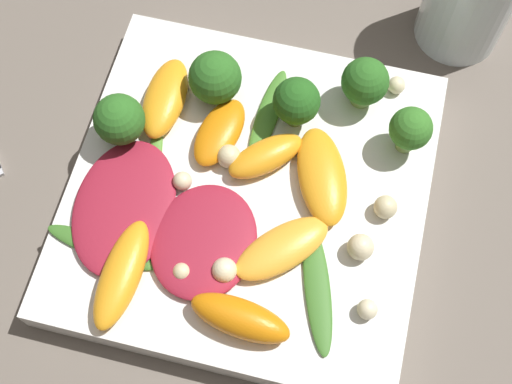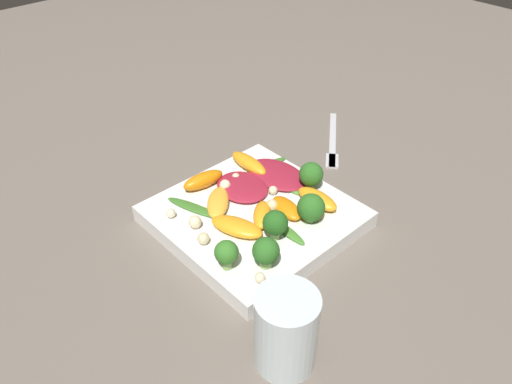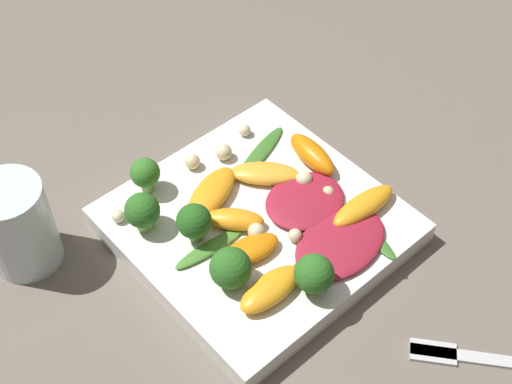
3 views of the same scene
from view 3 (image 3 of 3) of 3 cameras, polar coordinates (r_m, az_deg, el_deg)
ground_plane at (r=0.71m, az=0.11°, el=-3.27°), size 2.40×2.40×0.00m
plate at (r=0.70m, az=0.11°, el=-2.65°), size 0.24×0.24×0.03m
drinking_glass at (r=0.69m, az=-18.57°, el=-2.56°), size 0.07×0.07×0.10m
fork at (r=0.66m, az=18.40°, el=-12.57°), size 0.13×0.15×0.01m
radicchio_leaf_0 at (r=0.67m, az=6.77°, el=-4.05°), size 0.10×0.07×0.01m
radicchio_leaf_1 at (r=0.70m, az=3.93°, el=-0.69°), size 0.08×0.07×0.01m
orange_segment_0 at (r=0.63m, az=1.14°, el=-7.78°), size 0.07×0.03×0.02m
orange_segment_1 at (r=0.66m, az=-0.43°, el=-4.61°), size 0.06×0.04×0.01m
orange_segment_2 at (r=0.72m, az=0.70°, el=1.50°), size 0.07×0.07×0.01m
orange_segment_3 at (r=0.73m, az=4.51°, el=3.04°), size 0.03×0.07×0.02m
orange_segment_4 at (r=0.70m, az=-3.56°, el=-0.06°), size 0.08×0.06×0.02m
orange_segment_5 at (r=0.69m, az=8.60°, el=-1.10°), size 0.08×0.03×0.02m
orange_segment_6 at (r=0.68m, az=-1.73°, el=-2.21°), size 0.06×0.06×0.02m
broccoli_floret_0 at (r=0.67m, az=-9.08°, el=-1.54°), size 0.03×0.03×0.04m
broccoli_floret_1 at (r=0.63m, az=-2.05°, el=-6.12°), size 0.04×0.04×0.04m
broccoli_floret_2 at (r=0.66m, az=-4.98°, el=-2.39°), size 0.03×0.03×0.04m
broccoli_floret_3 at (r=0.62m, az=4.67°, el=-6.57°), size 0.04×0.04×0.04m
broccoli_floret_4 at (r=0.70m, az=-8.85°, el=1.46°), size 0.03×0.03×0.04m
arugula_sprig_0 at (r=0.68m, az=8.89°, el=-3.12°), size 0.03×0.08×0.00m
arugula_sprig_1 at (r=0.66m, az=4.23°, el=-5.18°), size 0.07×0.02×0.00m
arugula_sprig_2 at (r=0.66m, az=-3.50°, el=-4.63°), size 0.08×0.02×0.01m
arugula_sprig_3 at (r=0.74m, az=0.33°, el=3.13°), size 0.09×0.04×0.00m
macadamia_nut_0 at (r=0.73m, az=-5.11°, el=2.43°), size 0.02×0.02×0.02m
macadamia_nut_1 at (r=0.74m, az=-2.62°, el=3.22°), size 0.02×0.02×0.02m
macadamia_nut_2 at (r=0.67m, az=3.14°, el=-3.49°), size 0.01×0.01×0.01m
macadamia_nut_3 at (r=0.67m, az=0.04°, el=-3.19°), size 0.02×0.02×0.02m
macadamia_nut_4 at (r=0.76m, az=-0.93°, el=4.98°), size 0.01×0.01×0.01m
macadamia_nut_5 at (r=0.70m, az=5.79°, el=-0.01°), size 0.01×0.01×0.01m
macadamia_nut_6 at (r=0.71m, az=3.84°, el=1.05°), size 0.02×0.02×0.02m
macadamia_nut_7 at (r=0.69m, az=-10.97°, el=-1.92°), size 0.01×0.01×0.01m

